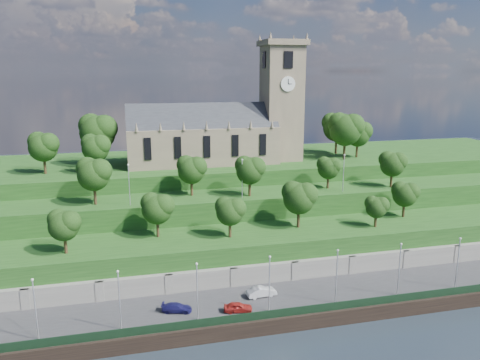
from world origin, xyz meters
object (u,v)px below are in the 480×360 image
object	(u,v)px
car_left	(238,307)
car_middle	(261,292)
church	(224,128)
car_right	(177,308)

from	to	relation	value
car_left	car_middle	xyz separation A→B (m)	(4.44, 3.58, 0.06)
church	car_right	bearing A→B (deg)	-110.64
church	car_right	distance (m)	47.69
car_left	car_middle	distance (m)	5.70
car_left	car_middle	bearing A→B (deg)	-41.09
church	car_left	world-z (taller)	church
car_right	car_middle	bearing A→B (deg)	-67.08
car_left	car_right	world-z (taller)	car_left
church	car_right	world-z (taller)	church
car_middle	car_right	bearing A→B (deg)	91.33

